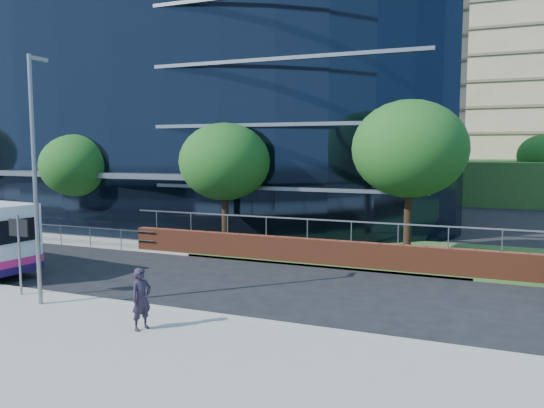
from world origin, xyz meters
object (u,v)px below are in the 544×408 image
at_px(street_sign, 19,238).
at_px(tree_far_c, 225,162).
at_px(tree_far_b, 77,166).
at_px(tree_dist_e, 543,156).
at_px(tree_far_d, 410,149).
at_px(streetlight_east, 35,173).
at_px(pedestrian, 141,299).

relative_size(street_sign, tree_far_c, 0.43).
height_order(street_sign, tree_far_b, tree_far_b).
distance_m(tree_far_c, tree_dist_e, 35.36).
bearing_deg(tree_dist_e, tree_far_c, -118.74).
relative_size(tree_far_d, streetlight_east, 0.93).
bearing_deg(tree_far_c, pedestrian, -73.46).
xyz_separation_m(tree_far_b, pedestrian, (13.55, -12.47, -3.18)).
height_order(tree_far_b, pedestrian, tree_far_b).
distance_m(street_sign, tree_dist_e, 45.99).
bearing_deg(street_sign, pedestrian, -12.87).
xyz_separation_m(tree_far_b, tree_dist_e, (27.00, 30.50, 0.33)).
xyz_separation_m(tree_far_d, streetlight_east, (-10.00, -12.17, -0.75)).
bearing_deg(street_sign, tree_far_d, 45.22).
distance_m(streetlight_east, pedestrian, 5.75).
height_order(tree_far_c, tree_dist_e, same).
xyz_separation_m(tree_far_c, pedestrian, (3.55, -11.97, -3.51)).
distance_m(tree_far_b, tree_far_c, 10.02).
relative_size(tree_far_b, tree_far_d, 0.81).
xyz_separation_m(tree_far_b, tree_far_d, (19.00, 0.50, 0.98)).
bearing_deg(tree_far_b, tree_far_d, 1.51).
xyz_separation_m(streetlight_east, pedestrian, (4.55, -0.80, -3.41)).
bearing_deg(tree_far_c, tree_dist_e, 61.26).
relative_size(tree_far_c, tree_far_d, 0.87).
height_order(tree_far_c, pedestrian, tree_far_c).
relative_size(street_sign, pedestrian, 1.60).
distance_m(tree_far_b, pedestrian, 18.69).
bearing_deg(tree_dist_e, street_sign, -115.12).
bearing_deg(streetlight_east, tree_far_d, 50.60).
height_order(tree_far_b, tree_dist_e, tree_dist_e).
bearing_deg(tree_far_b, pedestrian, -42.62).
xyz_separation_m(tree_dist_e, streetlight_east, (-18.00, -42.17, -0.10)).
xyz_separation_m(tree_dist_e, pedestrian, (-13.45, -42.97, -3.51)).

